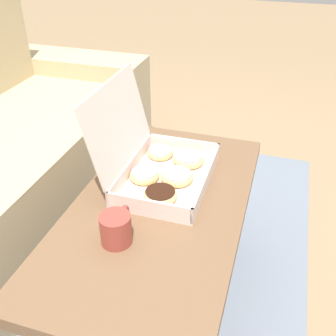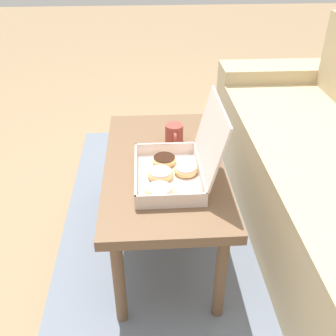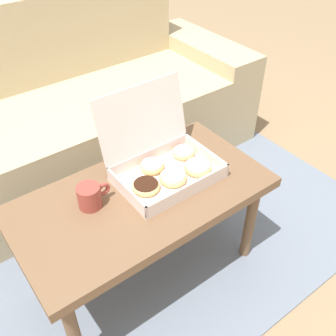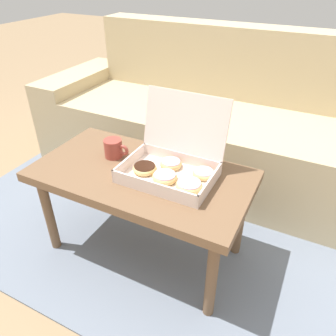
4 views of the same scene
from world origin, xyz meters
TOP-DOWN VIEW (x-y plane):
  - ground_plane at (0.00, 0.00)m, footprint 12.00×12.00m
  - area_rug at (0.00, 0.30)m, footprint 2.31×1.72m
  - coffee_table at (0.00, -0.06)m, footprint 0.93×0.49m
  - pastry_box at (0.13, -0.02)m, footprint 0.37×0.32m
  - coffee_mug at (-0.17, -0.01)m, footprint 0.12×0.08m

SIDE VIEW (x-z plane):
  - ground_plane at x=0.00m, z-range 0.00..0.00m
  - area_rug at x=0.00m, z-range 0.00..0.01m
  - coffee_table at x=0.00m, z-range 0.18..0.64m
  - coffee_mug at x=-0.17m, z-range 0.46..0.54m
  - pastry_box at x=0.13m, z-range 0.36..0.67m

